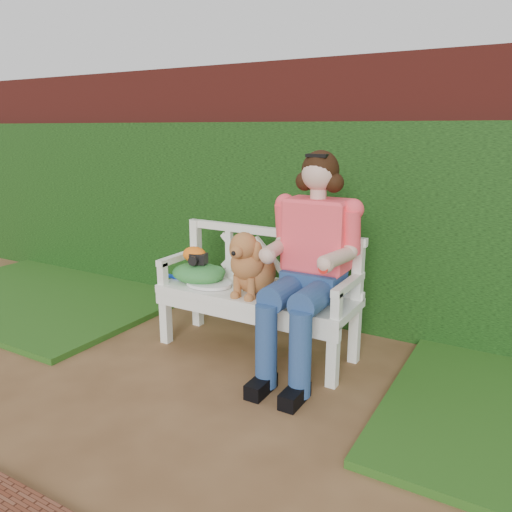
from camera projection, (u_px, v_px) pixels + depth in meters
The scene contains 11 objects.
ground at pixel (182, 401), 3.11m from camera, with size 60.00×60.00×0.00m, color brown.
brick_wall at pixel (311, 192), 4.43m from camera, with size 10.00×0.30×2.20m, color maroon.
ivy_hedge at pixel (300, 224), 4.31m from camera, with size 10.00×0.18×1.70m, color #27641B.
grass_left at pixel (50, 294), 5.03m from camera, with size 2.60×2.00×0.05m, color #1C4A14.
garden_bench at pixel (256, 322), 3.75m from camera, with size 1.58×0.60×0.48m, color white, non-canonical shape.
seated_woman at pixel (313, 262), 3.37m from camera, with size 0.65×0.87×1.54m, color #EC3F3B, non-canonical shape.
dog at pixel (252, 262), 3.58m from camera, with size 0.32×0.44×0.48m, color #AD7737, non-canonical shape.
tennis_racket at pixel (205, 283), 3.84m from camera, with size 0.71×0.30×0.03m, color silver, non-canonical shape.
green_bag at pixel (198, 273), 3.89m from camera, with size 0.44×0.34×0.15m, color #137315, non-canonical shape.
camera_item at pixel (199, 259), 3.86m from camera, with size 0.12×0.09×0.08m, color black.
baseball_glove at pixel (194, 255), 3.89m from camera, with size 0.20×0.15×0.13m, color orange.
Camera 1 is at (1.80, -2.18, 1.65)m, focal length 35.00 mm.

